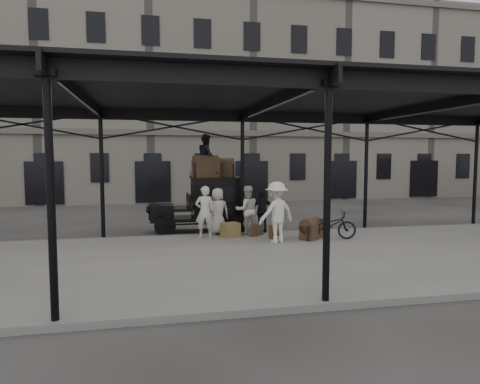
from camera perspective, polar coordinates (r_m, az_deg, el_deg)
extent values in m
plane|color=#383533|center=(14.22, 2.03, -7.35)|extent=(120.00, 120.00, 0.00)
cube|color=slate|center=(12.32, 4.28, -8.90)|extent=(28.00, 8.00, 0.15)
cylinder|color=black|center=(20.47, 28.87, 1.83)|extent=(0.14, 0.14, 4.30)
cylinder|color=black|center=(15.88, 0.32, 1.75)|extent=(0.14, 0.14, 4.30)
cylinder|color=black|center=(8.44, 11.54, -0.98)|extent=(0.14, 0.14, 4.30)
cube|color=black|center=(15.93, 0.33, 10.14)|extent=(22.00, 0.10, 0.45)
cube|color=black|center=(8.53, 11.80, 14.79)|extent=(22.00, 0.10, 0.45)
cube|color=black|center=(12.38, 4.02, 12.49)|extent=(22.50, 9.00, 0.08)
cube|color=silver|center=(12.39, 4.02, 12.81)|extent=(18.00, 7.00, 0.04)
cube|color=slate|center=(31.94, -5.85, 11.94)|extent=(64.00, 8.00, 14.00)
cylinder|color=black|center=(16.22, -9.96, -4.48)|extent=(0.80, 0.10, 0.80)
cylinder|color=black|center=(17.65, -10.12, -3.74)|extent=(0.80, 0.10, 0.80)
cylinder|color=black|center=(16.51, -0.88, -4.25)|extent=(0.80, 0.10, 0.80)
cylinder|color=black|center=(17.91, -1.76, -3.55)|extent=(0.80, 0.10, 0.80)
cube|color=black|center=(17.00, -5.83, -3.50)|extent=(3.60, 1.25, 0.12)
cube|color=black|center=(16.87, -10.41, -2.59)|extent=(0.90, 1.00, 0.55)
cube|color=black|center=(16.87, -12.00, -2.62)|extent=(0.06, 0.70, 0.55)
cube|color=black|center=(16.90, -7.70, -2.20)|extent=(0.70, 1.30, 0.10)
cube|color=black|center=(16.99, -3.33, -0.77)|extent=(1.80, 1.45, 1.55)
cube|color=black|center=(16.26, -2.96, -0.31)|extent=(1.40, 0.02, 0.60)
cube|color=black|center=(16.94, -3.35, 1.92)|extent=(1.90, 1.55, 0.06)
imported|color=beige|center=(14.97, -4.72, -2.65)|extent=(0.68, 0.47, 1.82)
imported|color=beige|center=(15.63, 0.92, -2.40)|extent=(0.89, 0.71, 1.77)
imported|color=beige|center=(15.61, -2.99, -2.56)|extent=(0.87, 0.61, 1.70)
imported|color=black|center=(15.97, 3.04, -2.60)|extent=(0.98, 0.56, 1.58)
imported|color=silver|center=(14.12, 4.90, -2.70)|extent=(1.47, 1.14, 2.01)
imported|color=black|center=(15.01, 11.78, -4.34)|extent=(1.94, 1.02, 0.97)
imported|color=black|center=(16.77, -4.50, 4.86)|extent=(0.64, 0.82, 1.68)
cube|color=brown|center=(15.15, -1.30, -5.06)|extent=(0.71, 0.62, 0.50)
cube|color=#4B3823|center=(14.80, 4.69, -5.41)|extent=(0.32, 0.62, 0.45)
cube|color=#4B3823|center=(15.41, 2.24, -5.09)|extent=(0.57, 0.48, 0.40)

